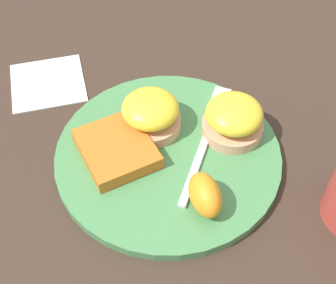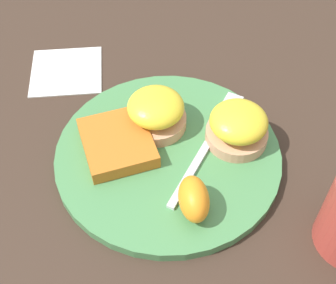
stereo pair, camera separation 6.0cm
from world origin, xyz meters
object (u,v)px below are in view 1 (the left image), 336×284
at_px(sandwich_benedict_left, 234,119).
at_px(sandwich_benedict_right, 152,113).
at_px(hashbrown_patty, 117,149).
at_px(fork, 208,134).
at_px(orange_wedge, 204,195).

relative_size(sandwich_benedict_left, sandwich_benedict_right, 1.00).
xyz_separation_m(sandwich_benedict_left, hashbrown_patty, (-0.04, -0.15, -0.02)).
bearing_deg(fork, orange_wedge, -33.60).
distance_m(hashbrown_patty, fork, 0.13).
distance_m(sandwich_benedict_left, sandwich_benedict_right, 0.11).
distance_m(sandwich_benedict_left, fork, 0.04).
distance_m(hashbrown_patty, orange_wedge, 0.14).
bearing_deg(fork, sandwich_benedict_right, -129.64).
bearing_deg(hashbrown_patty, fork, 77.40).
bearing_deg(fork, sandwich_benedict_left, 72.65).
xyz_separation_m(sandwich_benedict_right, hashbrown_patty, (0.02, -0.06, -0.02)).
height_order(sandwich_benedict_left, fork, sandwich_benedict_left).
distance_m(sandwich_benedict_right, fork, 0.08).
height_order(sandwich_benedict_left, sandwich_benedict_right, same).
bearing_deg(sandwich_benedict_right, sandwich_benedict_left, 57.10).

